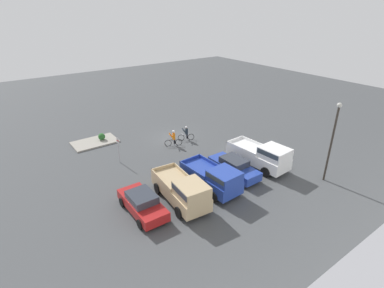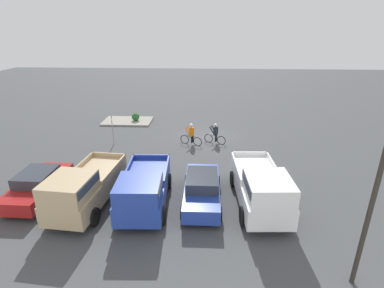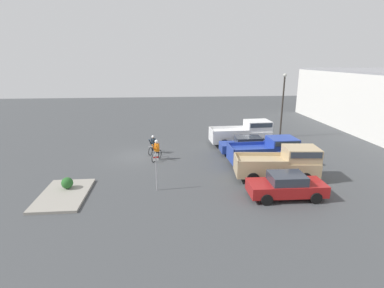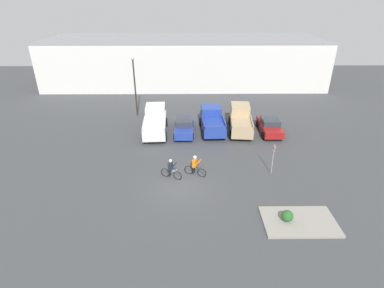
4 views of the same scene
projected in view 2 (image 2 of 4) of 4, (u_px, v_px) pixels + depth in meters
The scene contains 12 objects.
ground_plane at pixel (206, 138), 23.71m from camera, with size 80.00×80.00×0.00m, color #424447.
pickup_truck_0 at pixel (261, 187), 14.19m from camera, with size 2.52×5.68×2.28m.
sedan_0 at pixel (202, 188), 14.95m from camera, with size 1.89×4.70×1.50m.
pickup_truck_1 at pixel (143, 189), 14.24m from camera, with size 2.46×5.13×2.10m.
pickup_truck_2 at pixel (83, 187), 14.25m from camera, with size 2.60×5.56×2.23m.
sedan_1 at pixel (38, 185), 15.33m from camera, with size 2.02×4.43×1.47m.
cyclist_0 at pixel (191, 134), 22.06m from camera, with size 1.64×0.77×1.69m.
cyclist_1 at pixel (215, 134), 22.34m from camera, with size 1.60×0.75×1.60m.
fire_lane_sign at pixel (112, 125), 21.95m from camera, with size 0.09×0.30×2.47m.
lamppost at pixel (376, 187), 9.05m from camera, with size 0.36×0.36×6.45m.
curb_island at pixel (128, 121), 27.57m from camera, with size 4.37×2.69×0.15m, color gray.
shrub at pixel (136, 117), 27.37m from camera, with size 0.70×0.70×0.70m.
Camera 2 is at (0.00, 22.21, 8.38)m, focal length 28.00 mm.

